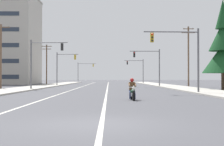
{
  "coord_description": "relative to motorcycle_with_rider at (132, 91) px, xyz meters",
  "views": [
    {
      "loc": [
        0.46,
        -10.5,
        1.49
      ],
      "look_at": [
        0.81,
        28.47,
        2.05
      ],
      "focal_mm": 52.1,
      "sensor_mm": 36.0,
      "label": 1
    }
  ],
  "objects": [
    {
      "name": "lane_stripe_left",
      "position": [
        -6.04,
        33.69,
        -0.58
      ],
      "size": [
        0.16,
        100.0,
        0.01
      ],
      "primitive_type": "cube",
      "color": "beige",
      "rests_on": "ground"
    },
    {
      "name": "traffic_signal_mid_left",
      "position": [
        -10.14,
        38.61,
        3.46
      ],
      "size": [
        4.08,
        0.42,
        6.2
      ],
      "color": "#56565B",
      "rests_on": "ground"
    },
    {
      "name": "traffic_signal_mid_right",
      "position": [
        5.31,
        31.47,
        3.52
      ],
      "size": [
        4.97,
        0.41,
        6.2
      ],
      "color": "#56565B",
      "rests_on": "ground"
    },
    {
      "name": "sidewalk_kerb_left",
      "position": [
        -12.59,
        28.69,
        -0.52
      ],
      "size": [
        4.4,
        110.0,
        0.14
      ],
      "primitive_type": "cube",
      "color": "#ADA89E",
      "rests_on": "ground"
    },
    {
      "name": "traffic_signal_far_right",
      "position": [
        5.76,
        60.95,
        3.51
      ],
      "size": [
        4.86,
        0.37,
        6.2
      ],
      "color": "#56565B",
      "rests_on": "ground"
    },
    {
      "name": "ground_plane",
      "position": [
        -2.02,
        -11.31,
        -0.59
      ],
      "size": [
        400.0,
        400.0,
        0.0
      ],
      "primitive_type": "plane",
      "color": "#47474C"
    },
    {
      "name": "utility_pole_left_near",
      "position": [
        -15.97,
        21.42,
        3.94
      ],
      "size": [
        2.35,
        0.26,
        8.6
      ],
      "color": "brown",
      "rests_on": "ground"
    },
    {
      "name": "motorcycle_with_rider",
      "position": [
        0.0,
        0.0,
        0.0
      ],
      "size": [
        0.7,
        2.19,
        1.46
      ],
      "color": "black",
      "rests_on": "ground"
    },
    {
      "name": "sidewalk_kerb_right",
      "position": [
        8.55,
        28.69,
        -0.52
      ],
      "size": [
        4.4,
        110.0,
        0.14
      ],
      "primitive_type": "cube",
      "color": "#ADA89E",
      "rests_on": "ground"
    },
    {
      "name": "traffic_signal_far_left",
      "position": [
        -9.57,
        78.89,
        3.56
      ],
      "size": [
        5.62,
        0.37,
        6.2
      ],
      "color": "#56565B",
      "rests_on": "ground"
    },
    {
      "name": "traffic_signal_near_right",
      "position": [
        5.43,
        8.98,
        3.54
      ],
      "size": [
        5.33,
        0.53,
        6.2
      ],
      "color": "#56565B",
      "rests_on": "ground"
    },
    {
      "name": "utility_pole_left_far",
      "position": [
        -16.22,
        54.33,
        4.42
      ],
      "size": [
        2.34,
        0.26,
        9.25
      ],
      "color": "brown",
      "rests_on": "ground"
    },
    {
      "name": "traffic_signal_near_left",
      "position": [
        -9.94,
        18.48,
        3.5
      ],
      "size": [
        4.66,
        0.46,
        6.2
      ],
      "color": "#56565B",
      "rests_on": "ground"
    },
    {
      "name": "conifer_tree_right_verge_near",
      "position": [
        12.32,
        17.5,
        4.49
      ],
      "size": [
        5.03,
        5.03,
        11.07
      ],
      "color": "#423023",
      "rests_on": "ground"
    },
    {
      "name": "lane_stripe_center",
      "position": [
        -1.8,
        33.69,
        -0.58
      ],
      "size": [
        0.16,
        100.0,
        0.01
      ],
      "primitive_type": "cube",
      "color": "beige",
      "rests_on": "ground"
    },
    {
      "name": "utility_pole_right_far",
      "position": [
        11.86,
        32.86,
        4.85
      ],
      "size": [
        2.31,
        0.26,
        10.16
      ],
      "color": "brown",
      "rests_on": "ground"
    }
  ]
}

